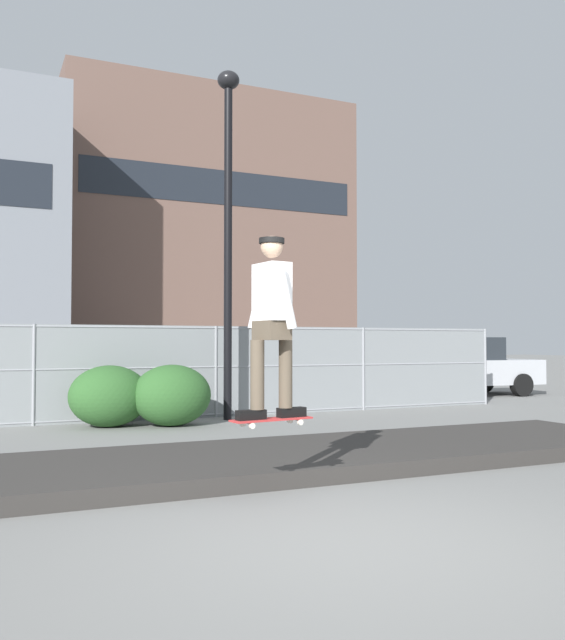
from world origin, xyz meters
The scene contains 11 objects.
ground_plane centered at (0.00, 0.00, 0.00)m, with size 120.00×120.00×0.00m, color slate.
gravel_berm centered at (0.00, 3.11, 0.09)m, with size 12.21×2.45×0.19m, color #33302D.
skateboard centered at (-0.15, 1.35, 0.79)m, with size 0.82×0.30×0.07m.
skater centered at (-0.15, 1.35, 1.77)m, with size 0.73×0.61×1.71m.
chain_fence centered at (0.00, 8.58, 0.93)m, with size 17.47×0.06×1.85m.
street_lamp centered at (1.80, 8.05, 4.30)m, with size 0.44×0.44×6.92m.
parked_car_mid centered at (3.04, 11.40, 0.84)m, with size 4.53×2.21×1.66m.
parked_car_far centered at (9.92, 11.00, 0.84)m, with size 4.52×2.19×1.66m.
office_block centered at (13.30, 48.01, 10.24)m, with size 22.13×13.81×20.49m.
shrub_left centered at (-0.52, 7.85, 0.55)m, with size 1.43×1.17×1.10m.
shrub_center centered at (0.54, 7.52, 0.56)m, with size 1.44×1.18×1.11m.
Camera 1 is at (-2.64, -4.41, 1.51)m, focal length 37.67 mm.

